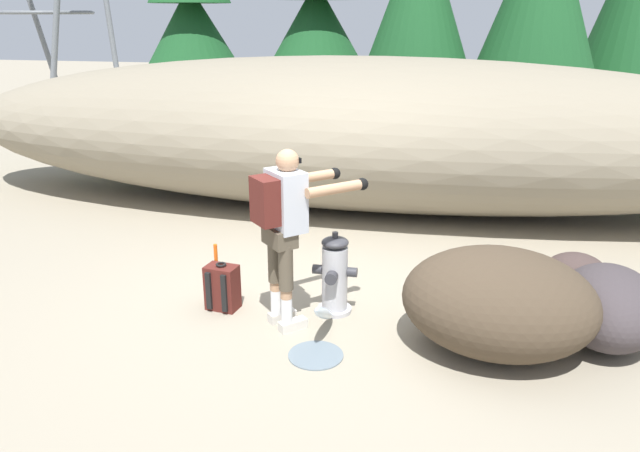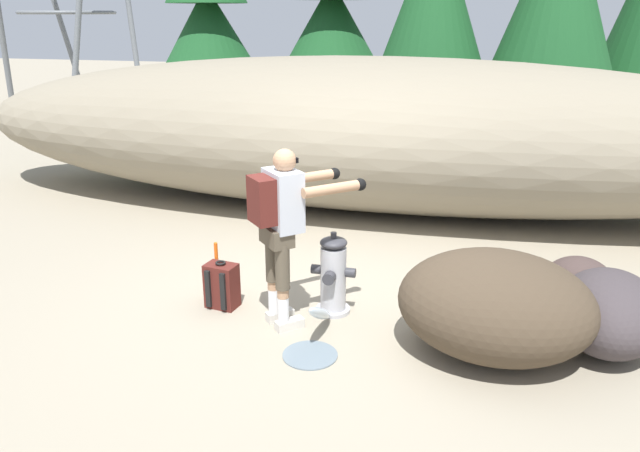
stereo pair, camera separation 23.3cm
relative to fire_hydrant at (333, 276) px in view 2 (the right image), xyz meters
name	(u,v)px [view 2 (the right image)]	position (x,y,z in m)	size (l,w,h in m)	color
ground_plane	(313,304)	(-0.23, 0.14, -0.39)	(56.00, 56.00, 0.04)	gray
dirt_embankment	(374,133)	(-0.23, 3.50, 0.70)	(12.73, 3.20, 2.15)	gray
fire_hydrant	(333,276)	(0.00, 0.00, 0.00)	(0.42, 0.37, 0.81)	#B2B2B7
hydrant_water_jet	(318,324)	(0.00, -0.58, -0.20)	(0.46, 0.92, 0.47)	silver
utility_worker	(283,217)	(-0.37, -0.35, 0.67)	(0.97, 0.95, 1.64)	beige
spare_backpack	(222,286)	(-1.07, -0.15, -0.16)	(0.33, 0.32, 0.47)	#511E19
boulder_large	(495,305)	(1.46, -0.39, 0.07)	(1.60, 1.29, 0.89)	#463829
boulder_mid	(609,312)	(2.39, -0.07, -0.03)	(1.12, 0.85, 0.68)	#3D3639
boulder_small	(578,285)	(2.25, 0.62, -0.11)	(0.66, 0.70, 0.53)	#41332F
pine_tree_far_left	(208,19)	(-4.58, 7.58, 2.21)	(2.67, 2.67, 4.77)	#47331E
pine_tree_left	(332,16)	(-1.89, 7.71, 2.28)	(2.62, 2.62, 4.80)	#47331E
survey_stake	(217,271)	(-1.17, -0.02, -0.07)	(0.04, 0.04, 0.60)	#E55914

